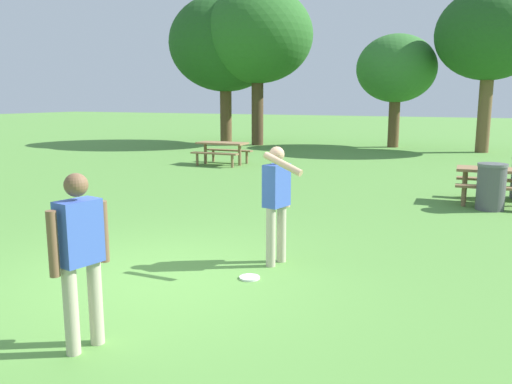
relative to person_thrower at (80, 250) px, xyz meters
The scene contains 11 objects.
ground_plane 2.11m from the person_thrower, 106.62° to the left, with size 120.00×120.00×0.00m, color #568E3D.
person_thrower is the anchor object (origin of this frame).
person_catcher 3.11m from the person_thrower, 78.75° to the left, with size 0.65×0.71×1.64m.
frisbee 2.58m from the person_thrower, 77.28° to the left, with size 0.26×0.26×0.03m, color white.
picnic_table_near 9.58m from the person_thrower, 70.03° to the left, with size 1.78×1.52×0.77m.
picnic_table_far 13.46m from the person_thrower, 113.83° to the left, with size 1.75×1.48×0.77m.
trash_can_beside_table 8.84m from the person_thrower, 69.02° to the left, with size 0.59×0.59×0.96m.
tree_tall_left 22.43m from the person_thrower, 115.43° to the left, with size 5.52×5.52×7.26m.
tree_broad_center 21.47m from the person_thrower, 111.10° to the left, with size 5.23×5.23×7.38m.
tree_far_right 21.59m from the person_thrower, 93.75° to the left, with size 3.61×3.61×5.12m.
tree_slender_mid 21.10m from the person_thrower, 83.20° to the left, with size 4.38×4.38×6.70m.
Camera 1 is at (3.90, -5.19, 2.29)m, focal length 36.68 mm.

